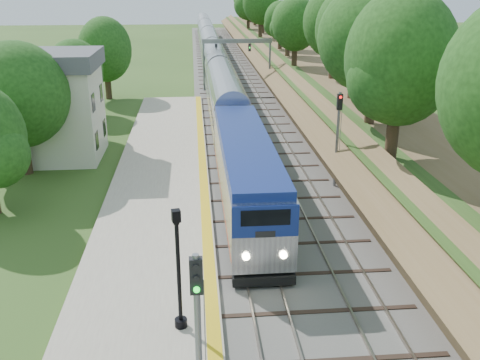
{
  "coord_description": "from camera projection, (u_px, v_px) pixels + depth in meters",
  "views": [
    {
      "loc": [
        -2.82,
        -10.17,
        12.85
      ],
      "look_at": [
        -0.5,
        16.42,
        2.8
      ],
      "focal_mm": 40.0,
      "sensor_mm": 36.0,
      "label": 1
    }
  ],
  "objects": [
    {
      "name": "embankment",
      "position": [
        293.0,
        68.0,
        70.33
      ],
      "size": [
        10.64,
        170.0,
        11.7
      ],
      "color": "brown",
      "rests_on": "ground"
    },
    {
      "name": "signal_farside",
      "position": [
        338.0,
        130.0,
        33.79
      ],
      "size": [
        0.34,
        0.27,
        6.19
      ],
      "color": "slate",
      "rests_on": "ground"
    },
    {
      "name": "platform",
      "position": [
        154.0,
        231.0,
        28.66
      ],
      "size": [
        6.4,
        68.0,
        0.38
      ],
      "primitive_type": "cube",
      "color": "#9E927F",
      "rests_on": "ground"
    },
    {
      "name": "trackbed",
      "position": [
        230.0,
        83.0,
        70.32
      ],
      "size": [
        9.5,
        170.0,
        0.28
      ],
      "color": "#4C4944",
      "rests_on": "ground"
    },
    {
      "name": "station_building",
      "position": [
        43.0,
        105.0,
        39.63
      ],
      "size": [
        8.6,
        6.6,
        8.0
      ],
      "color": "beige",
      "rests_on": "ground"
    },
    {
      "name": "yellow_stripe",
      "position": [
        207.0,
        226.0,
        28.83
      ],
      "size": [
        0.55,
        68.0,
        0.01
      ],
      "primitive_type": "cube",
      "color": "gold",
      "rests_on": "platform"
    },
    {
      "name": "lamppost_far",
      "position": [
        179.0,
        277.0,
        19.71
      ],
      "size": [
        0.48,
        0.48,
        4.87
      ],
      "color": "black",
      "rests_on": "platform"
    },
    {
      "name": "train",
      "position": [
        213.0,
        60.0,
        75.51
      ],
      "size": [
        2.87,
        115.29,
        4.22
      ],
      "color": "black",
      "rests_on": "trackbed"
    },
    {
      "name": "signal_platform",
      "position": [
        198.0,
        330.0,
        14.29
      ],
      "size": [
        0.35,
        0.28,
        5.95
      ],
      "color": "slate",
      "rests_on": "platform"
    },
    {
      "name": "trees_behind_platform",
      "position": [
        51.0,
        132.0,
        31.0
      ],
      "size": [
        7.82,
        53.32,
        7.21
      ],
      "color": "#332316",
      "rests_on": "ground"
    },
    {
      "name": "signal_gantry",
      "position": [
        237.0,
        51.0,
        64.01
      ],
      "size": [
        8.4,
        0.38,
        6.2
      ],
      "color": "slate",
      "rests_on": "ground"
    }
  ]
}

